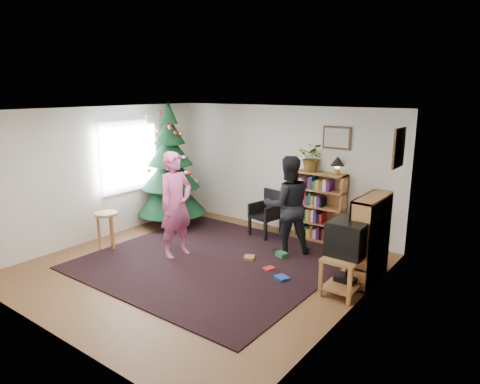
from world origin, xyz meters
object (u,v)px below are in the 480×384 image
Objects in this scene: crt_tv at (349,237)px; table_lamp at (338,162)px; picture_back at (337,138)px; person_standing at (176,205)px; armchair at (268,211)px; person_by_chair at (288,205)px; bookshelf_right at (370,238)px; stool at (107,221)px; bookshelf_back at (320,206)px; picture_right at (399,148)px; christmas_tree at (171,175)px; tv_stand at (347,269)px; potted_plant at (313,157)px.

table_lamp reaches higher than crt_tv.
picture_back reaches higher than person_standing.
armchair is 0.52× the size of person_by_chair.
bookshelf_right is 4.49m from stool.
bookshelf_back is 2.73m from person_standing.
armchair is at bearing 174.88° from picture_right.
christmas_tree reaches higher than picture_back.
christmas_tree is at bearing 170.75° from tv_stand.
person_by_chair is at bearing -87.06° from potted_plant.
tv_stand is at bearing -74.19° from person_standing.
picture_back is at bearing 42.08° from bookshelf_right.
picture_right is 0.67× the size of armchair.
picture_back is 2.67m from tv_stand.
potted_plant reaches higher than table_lamp.
picture_right is at bearing -25.66° from table_lamp.
bookshelf_back is 0.99m from person_by_chair.
potted_plant is at bearing 130.97° from crt_tv.
picture_back reaches higher than armchair.
person_standing is (-1.60, -2.20, 0.24)m from bookshelf_back.
picture_right is 2.03m from person_by_chair.
stool is at bearing -136.71° from picture_back.
bookshelf_right is 2.39× the size of potted_plant.
stool is 3.22m from person_by_chair.
christmas_tree is at bearing 87.69° from bookshelf_right.
person_standing is at bearing -127.70° from picture_back.
person_standing is (1.23, 0.52, 0.38)m from stool.
picture_back is 0.30× the size of person_standing.
person_standing reaches higher than stool.
bookshelf_right is (1.19, -1.32, -1.29)m from picture_back.
picture_back is 0.45m from table_lamp.
picture_back is at bearing 18.51° from potted_plant.
potted_plant is at bearing 180.00° from table_lamp.
table_lamp is at bearing 17.32° from christmas_tree.
picture_right is at bearing 26.06° from stool.
stool is at bearing 110.01° from bookshelf_right.
christmas_tree reaches higher than crt_tv.
person_by_chair is at bearing -98.92° from bookshelf_back.
bookshelf_right reaches higher than armchair.
person_by_chair is (2.68, 1.76, 0.34)m from stool.
table_lamp is (3.23, 1.01, 0.45)m from christmas_tree.
person_by_chair is (-0.35, -1.10, -1.09)m from picture_back.
armchair is 2.67× the size of table_lamp.
christmas_tree is at bearing -159.76° from potted_plant.
crt_tv reaches higher than tv_stand.
person_by_chair is at bearing 0.99° from christmas_tree.
christmas_tree is at bearing -174.65° from picture_right.
picture_back is at bearing 20.02° from christmas_tree.
picture_back is 0.81× the size of stool.
picture_back is 0.21× the size of christmas_tree.
bookshelf_back is at bearing 158.89° from picture_right.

